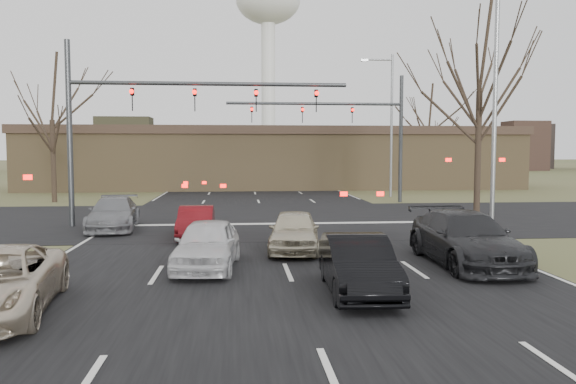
% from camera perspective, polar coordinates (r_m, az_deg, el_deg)
% --- Properties ---
extents(ground, '(360.00, 360.00, 0.00)m').
position_cam_1_polar(ground, '(12.43, 1.26, -11.21)').
color(ground, '#4B542D').
rests_on(ground, ground).
extents(road_main, '(14.00, 300.00, 0.02)m').
position_cam_1_polar(road_main, '(71.99, -4.10, 1.64)').
color(road_main, black).
rests_on(road_main, ground).
extents(road_cross, '(200.00, 14.00, 0.02)m').
position_cam_1_polar(road_cross, '(27.13, -2.30, -2.72)').
color(road_cross, black).
rests_on(road_cross, ground).
extents(building, '(42.40, 10.40, 5.30)m').
position_cam_1_polar(building, '(50.01, -1.34, 3.53)').
color(building, olive).
rests_on(building, ground).
extents(water_tower, '(15.00, 15.00, 44.50)m').
position_cam_1_polar(water_tower, '(135.96, -2.03, 17.96)').
color(water_tower, silver).
rests_on(water_tower, ground).
extents(mast_arm_near, '(12.12, 0.24, 8.00)m').
position_cam_1_polar(mast_arm_near, '(25.26, -14.15, 8.13)').
color(mast_arm_near, '#383A3D').
rests_on(mast_arm_near, ground).
extents(mast_arm_far, '(11.12, 0.24, 8.00)m').
position_cam_1_polar(mast_arm_far, '(35.74, 7.04, 6.97)').
color(mast_arm_far, '#383A3D').
rests_on(mast_arm_far, ground).
extents(streetlight_right_near, '(2.34, 0.25, 10.00)m').
position_cam_1_polar(streetlight_right_near, '(24.25, 19.92, 9.39)').
color(streetlight_right_near, gray).
rests_on(streetlight_right_near, ground).
extents(streetlight_right_far, '(2.34, 0.25, 10.00)m').
position_cam_1_polar(streetlight_right_far, '(40.40, 10.23, 7.43)').
color(streetlight_right_far, gray).
rests_on(streetlight_right_far, ground).
extents(tree_right_near, '(6.90, 6.90, 11.50)m').
position_cam_1_polar(tree_right_near, '(31.01, 19.00, 14.41)').
color(tree_right_near, black).
rests_on(tree_right_near, ground).
extents(tree_left_far, '(5.70, 5.70, 9.50)m').
position_cam_1_polar(tree_left_far, '(38.90, -22.94, 9.89)').
color(tree_left_far, black).
rests_on(tree_left_far, ground).
extents(tree_right_far, '(5.40, 5.40, 9.00)m').
position_cam_1_polar(tree_right_far, '(49.80, 14.15, 8.34)').
color(tree_right_far, black).
rests_on(tree_right_far, ground).
extents(car_white_sedan, '(1.98, 4.19, 1.38)m').
position_cam_1_polar(car_white_sedan, '(15.91, -8.22, -5.26)').
color(car_white_sedan, silver).
rests_on(car_white_sedan, ground).
extents(car_black_hatch, '(1.57, 4.11, 1.34)m').
position_cam_1_polar(car_black_hatch, '(13.18, 7.11, -7.36)').
color(car_black_hatch, black).
rests_on(car_black_hatch, ground).
extents(car_charcoal_sedan, '(2.14, 5.26, 1.53)m').
position_cam_1_polar(car_charcoal_sedan, '(17.06, 17.59, -4.53)').
color(car_charcoal_sedan, black).
rests_on(car_charcoal_sedan, ground).
extents(car_grey_ahead, '(2.27, 4.77, 1.34)m').
position_cam_1_polar(car_grey_ahead, '(24.51, -17.30, -2.11)').
color(car_grey_ahead, slate).
rests_on(car_grey_ahead, ground).
extents(car_red_ahead, '(1.31, 3.67, 1.21)m').
position_cam_1_polar(car_red_ahead, '(21.40, -9.32, -3.06)').
color(car_red_ahead, '#5D0D12').
rests_on(car_red_ahead, ground).
extents(car_silver_ahead, '(2.07, 4.13, 1.35)m').
position_cam_1_polar(car_silver_ahead, '(18.43, 0.63, -3.97)').
color(car_silver_ahead, beige).
rests_on(car_silver_ahead, ground).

